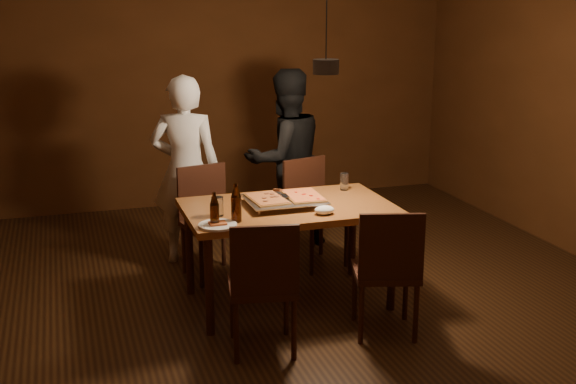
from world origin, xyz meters
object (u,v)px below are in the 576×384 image
object	(u,v)px
chair_far_right	(311,202)
chair_far_left	(208,211)
plate_slice	(218,225)
diner_dark	(285,159)
diner_white	(186,170)
chair_near_left	(263,276)
beer_bottle_a	(215,209)
chair_near_right	(388,261)
pizza_tray	(285,202)
beer_bottle_b	(236,203)
pendant_lamp	(326,65)
dining_table	(288,215)

from	to	relation	value
chair_far_right	chair_far_left	bearing A→B (deg)	-16.35
plate_slice	diner_dark	xyz separation A→B (m)	(0.97, 1.58, 0.05)
plate_slice	diner_white	size ratio (longest dim) A/B	0.16
chair_near_left	plate_slice	size ratio (longest dim) A/B	1.91
beer_bottle_a	diner_white	bearing A→B (deg)	87.62
diner_white	diner_dark	distance (m)	0.94
chair_near_right	pizza_tray	size ratio (longest dim) A/B	0.95
chair_far_right	diner_white	world-z (taller)	diner_white
chair_near_right	beer_bottle_b	world-z (taller)	beer_bottle_b
beer_bottle_a	beer_bottle_b	bearing A→B (deg)	19.79
pizza_tray	pendant_lamp	bearing A→B (deg)	-30.23
chair_far_left	beer_bottle_a	distance (m)	1.15
chair_near_right	beer_bottle_b	size ratio (longest dim) A/B	1.96
chair_near_right	diner_dark	xyz separation A→B (m)	(-0.07, 2.01, 0.27)
dining_table	plate_slice	world-z (taller)	plate_slice
plate_slice	chair_far_right	bearing A→B (deg)	46.27
chair_near_right	diner_white	size ratio (longest dim) A/B	0.32
plate_slice	pendant_lamp	size ratio (longest dim) A/B	0.23
chair_far_right	beer_bottle_b	size ratio (longest dim) A/B	1.96
plate_slice	beer_bottle_a	bearing A→B (deg)	157.16
diner_white	chair_near_right	bearing A→B (deg)	136.04
beer_bottle_a	diner_dark	world-z (taller)	diner_dark
beer_bottle_a	diner_dark	distance (m)	1.86
diner_dark	pendant_lamp	distance (m)	1.67
beer_bottle_b	beer_bottle_a	bearing A→B (deg)	-160.21
beer_bottle_a	plate_slice	world-z (taller)	beer_bottle_a
beer_bottle_b	plate_slice	world-z (taller)	beer_bottle_b
chair_near_left	dining_table	bearing A→B (deg)	71.78
beer_bottle_a	chair_near_left	bearing A→B (deg)	-63.98
chair_near_left	diner_dark	xyz separation A→B (m)	(0.78, 2.00, 0.27)
chair_near_left	plate_slice	bearing A→B (deg)	124.46
chair_near_left	diner_dark	world-z (taller)	diner_dark
chair_far_right	diner_white	size ratio (longest dim) A/B	0.32
diner_white	chair_far_right	bearing A→B (deg)	178.55
dining_table	pizza_tray	distance (m)	0.10
dining_table	chair_near_left	size ratio (longest dim) A/B	3.09
chair_far_right	pendant_lamp	bearing A→B (deg)	60.43
dining_table	chair_far_left	bearing A→B (deg)	120.33
pizza_tray	dining_table	bearing A→B (deg)	-30.23
chair_near_left	pendant_lamp	bearing A→B (deg)	54.98
chair_far_right	beer_bottle_a	bearing A→B (deg)	29.71
chair_far_left	chair_near_right	size ratio (longest dim) A/B	0.96
chair_far_left	diner_dark	distance (m)	0.99
pizza_tray	beer_bottle_a	size ratio (longest dim) A/B	2.38
beer_bottle_b	diner_dark	bearing A→B (deg)	61.46
chair_far_right	dining_table	bearing A→B (deg)	43.37
chair_far_left	chair_near_right	xyz separation A→B (m)	(0.89, -1.52, 0.00)
dining_table	chair_near_left	bearing A→B (deg)	-118.13
plate_slice	diner_white	bearing A→B (deg)	88.28
dining_table	chair_near_right	bearing A→B (deg)	-59.76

